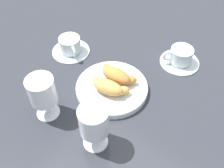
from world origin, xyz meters
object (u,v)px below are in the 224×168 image
Objects in this scene: coffee_cup_far at (70,46)px; pastry_plate at (112,88)px; croissant_large at (108,87)px; croissant_small at (117,75)px; juice_glass_left at (42,92)px; juice_glass_right at (94,122)px; coffee_cup_near at (180,57)px.

pastry_plate is at bearing -11.10° from coffee_cup_far.
coffee_cup_far is at bearing 163.71° from croissant_large.
croissant_small is 0.23m from coffee_cup_far.
juice_glass_left and juice_glass_right have the same top height.
coffee_cup_near is at bearing 66.85° from juice_glass_left.
coffee_cup_near is 0.97× the size of juice_glass_left.
coffee_cup_far is 0.97× the size of juice_glass_left.
croissant_small reaches higher than pastry_plate.
croissant_small reaches higher than coffee_cup_far.
coffee_cup_far is at bearing 121.85° from juice_glass_left.
juice_glass_left is (-0.19, -0.44, 0.07)m from coffee_cup_near.
juice_glass_left is at bearing -174.14° from juice_glass_right.
croissant_large is 0.05m from croissant_small.
juice_glass_right is (-0.01, -0.42, 0.07)m from coffee_cup_near.
pastry_plate is 1.62× the size of juice_glass_left.
coffee_cup_near is 0.39m from coffee_cup_far.
pastry_plate is at bearing 116.39° from juice_glass_right.
croissant_large is at bearing 60.19° from juice_glass_left.
juice_glass_left reaches higher than croissant_large.
croissant_small is 0.24m from juice_glass_left.
croissant_small is at bearing 101.18° from pastry_plate.
coffee_cup_near is at bearing 31.53° from coffee_cup_far.
croissant_large is 0.95× the size of juice_glass_left.
croissant_large is (0.00, -0.02, 0.03)m from pastry_plate.
coffee_cup_near is (0.10, 0.25, 0.01)m from pastry_plate.
juice_glass_left is at bearing -110.85° from croissant_small.
croissant_small is 0.22m from juice_glass_right.
juice_glass_right is at bearing -34.13° from coffee_cup_far.
croissant_small reaches higher than coffee_cup_near.
pastry_plate is 0.22m from juice_glass_left.
coffee_cup_far reaches higher than pastry_plate.
coffee_cup_near is (0.10, 0.22, -0.02)m from croissant_small.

